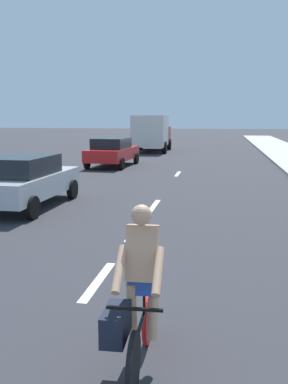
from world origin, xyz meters
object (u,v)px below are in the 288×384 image
at_px(parked_car_red, 112,151).
at_px(cyclist, 136,296).
at_px(delivery_truck, 152,132).
at_px(parked_car_silver, 24,180).

bearing_deg(parked_car_red, cyclist, -71.93).
bearing_deg(delivery_truck, parked_car_red, -94.49).
relative_size(parked_car_red, delivery_truck, 0.73).
xyz_separation_m(parked_car_red, delivery_truck, (0.55, 10.53, 0.66)).
bearing_deg(cyclist, parked_car_red, -76.97).
bearing_deg(cyclist, delivery_truck, -83.14).
height_order(cyclist, delivery_truck, delivery_truck).
relative_size(cyclist, parked_car_silver, 0.40).
xyz_separation_m(parked_car_silver, delivery_truck, (0.52, 21.67, 0.66)).
bearing_deg(parked_car_red, delivery_truck, 90.39).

